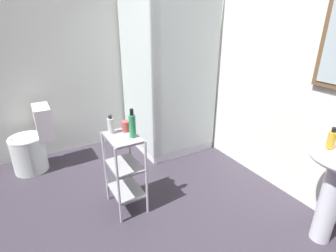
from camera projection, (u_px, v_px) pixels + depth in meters
name	position (u px, v px, depth m)	size (l,w,h in m)	color
ground_plane	(109.00, 241.00, 2.16)	(4.20, 4.20, 0.02)	#37303C
wall_back	(285.00, 66.00, 2.51)	(4.20, 0.14, 2.50)	white
wall_left	(51.00, 56.00, 3.15)	(0.10, 4.20, 2.50)	white
shower_stall	(165.00, 116.00, 3.51)	(0.92, 0.92, 2.00)	white
pedestal_sink	(336.00, 179.00, 1.95)	(0.46, 0.37, 0.81)	white
toilet	(33.00, 145.00, 3.03)	(0.37, 0.49, 0.76)	white
storage_cart	(125.00, 167.00, 2.37)	(0.38, 0.28, 0.74)	silver
hand_soap_bottle	(332.00, 139.00, 1.88)	(0.06, 0.06, 0.16)	gold
lotion_bottle_white	(111.00, 125.00, 2.29)	(0.06, 0.06, 0.17)	white
body_wash_bottle_green	(132.00, 125.00, 2.20)	(0.06, 0.06, 0.25)	#349D61
rinse_cup	(126.00, 126.00, 2.34)	(0.08, 0.08, 0.10)	#B24742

